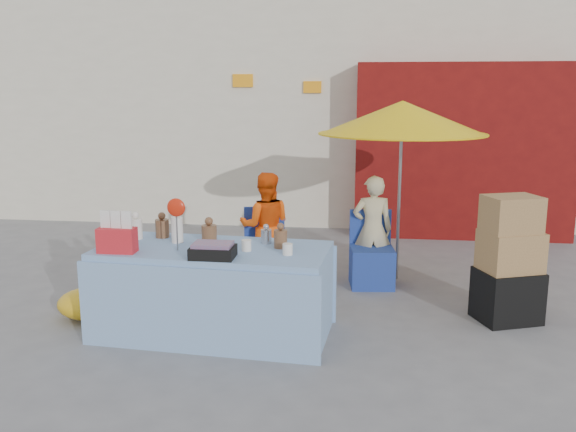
# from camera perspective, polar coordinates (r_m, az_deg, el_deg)

# --- Properties ---
(ground) EXTENTS (80.00, 80.00, 0.00)m
(ground) POSITION_cam_1_polar(r_m,az_deg,el_deg) (5.67, -0.64, -11.18)
(ground) COLOR slate
(ground) RESTS_ON ground
(backdrop) EXTENTS (14.00, 8.00, 7.80)m
(backdrop) POSITION_cam_1_polar(r_m,az_deg,el_deg) (12.73, 6.36, 15.69)
(backdrop) COLOR silver
(backdrop) RESTS_ON ground
(market_table) EXTENTS (2.20, 1.16, 1.29)m
(market_table) POSITION_cam_1_polar(r_m,az_deg,el_deg) (5.64, -7.02, -6.85)
(market_table) COLOR #7F9ECC
(market_table) RESTS_ON ground
(chair_left) EXTENTS (0.53, 0.52, 0.85)m
(chair_left) POSITION_cam_1_polar(r_m,az_deg,el_deg) (7.14, -2.28, -4.15)
(chair_left) COLOR #203A97
(chair_left) RESTS_ON ground
(chair_right) EXTENTS (0.53, 0.52, 0.85)m
(chair_right) POSITION_cam_1_polar(r_m,az_deg,el_deg) (7.06, 7.82, -4.46)
(chair_right) COLOR #203A97
(chair_right) RESTS_ON ground
(vendor_orange) EXTENTS (0.67, 0.55, 1.27)m
(vendor_orange) POSITION_cam_1_polar(r_m,az_deg,el_deg) (7.18, -2.12, -0.94)
(vendor_orange) COLOR #FF550D
(vendor_orange) RESTS_ON ground
(vendor_beige) EXTENTS (0.49, 0.35, 1.26)m
(vendor_beige) POSITION_cam_1_polar(r_m,az_deg,el_deg) (7.09, 7.91, -1.26)
(vendor_beige) COLOR beige
(vendor_beige) RESTS_ON ground
(umbrella) EXTENTS (1.90, 1.90, 2.09)m
(umbrella) POSITION_cam_1_polar(r_m,az_deg,el_deg) (7.08, 10.63, 8.97)
(umbrella) COLOR gray
(umbrella) RESTS_ON ground
(box_stack) EXTENTS (0.68, 0.62, 1.24)m
(box_stack) POSITION_cam_1_polar(r_m,az_deg,el_deg) (6.23, 19.99, -4.26)
(box_stack) COLOR black
(box_stack) RESTS_ON ground
(tarp_bundle) EXTENTS (0.82, 0.75, 0.30)m
(tarp_bundle) POSITION_cam_1_polar(r_m,az_deg,el_deg) (6.34, -17.92, -7.80)
(tarp_bundle) COLOR gold
(tarp_bundle) RESTS_ON ground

